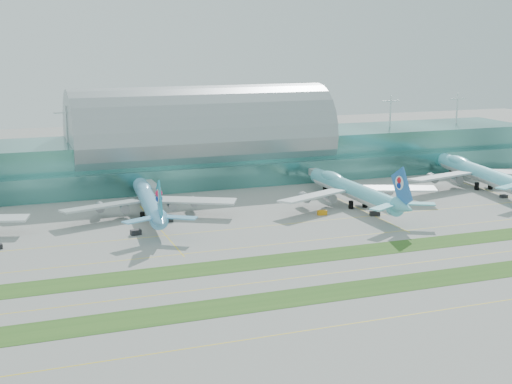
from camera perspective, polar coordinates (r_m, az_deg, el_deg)
name	(u,v)px	position (r m, az deg, el deg)	size (l,w,h in m)	color
ground	(319,258)	(216.07, 5.03, -5.29)	(700.00, 700.00, 0.00)	gray
terminal	(201,149)	(330.99, -4.39, 3.47)	(340.00, 69.10, 36.00)	#3D7A75
grass_strip_near	(363,288)	(192.47, 8.57, -7.63)	(420.00, 12.00, 0.08)	#2D591E
grass_strip_far	(316,256)	(217.79, 4.80, -5.13)	(420.00, 12.00, 0.08)	#2D591E
taxiline_a	(403,316)	(176.42, 11.71, -9.67)	(420.00, 0.35, 0.01)	yellow
taxiline_b	(339,272)	(204.14, 6.69, -6.40)	(420.00, 0.35, 0.01)	yellow
taxiline_c	(295,242)	(231.76, 3.14, -4.03)	(420.00, 0.35, 0.01)	yellow
taxiline_d	(271,225)	(251.35, 1.17, -2.70)	(420.00, 0.35, 0.01)	yellow
airliner_b	(149,200)	(265.10, -8.58, -0.65)	(64.53, 73.55, 20.23)	#68B6E5
airliner_c	(353,189)	(281.70, 7.75, 0.24)	(68.70, 77.88, 21.46)	#60C4D4
airliner_d	(479,172)	(327.70, 17.40, 1.55)	(71.42, 81.72, 22.52)	#6CD7EE
gse_c	(136,232)	(242.78, -9.59, -3.20)	(3.52, 1.97, 1.80)	black
gse_d	(168,220)	(257.72, -7.03, -2.24)	(3.42, 1.92, 1.47)	black
gse_e	(322,213)	(266.77, 5.32, -1.66)	(3.48, 1.74, 1.80)	orange
gse_f	(375,214)	(268.36, 9.48, -1.71)	(3.71, 1.86, 1.60)	black
gse_g	(504,196)	(311.17, 19.21, -0.32)	(3.00, 1.81, 1.26)	black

